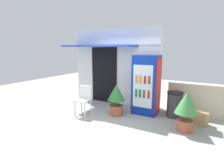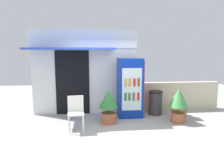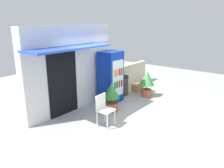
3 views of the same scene
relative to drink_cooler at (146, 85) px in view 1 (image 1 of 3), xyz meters
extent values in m
plane|color=#A3A39E|center=(-0.78, -1.15, -0.95)|extent=(16.00, 16.00, 0.00)
cube|color=silver|center=(-1.45, 0.59, 0.46)|extent=(3.48, 0.28, 2.81)
cube|color=white|center=(-1.45, 0.41, 1.57)|extent=(3.48, 0.08, 0.60)
cube|color=blue|center=(-1.87, 0.02, 1.24)|extent=(2.74, 0.86, 0.06)
cube|color=black|center=(-1.87, 0.43, 0.12)|extent=(1.11, 0.03, 2.14)
cube|color=#0C2D9E|center=(-0.01, 0.01, 0.00)|extent=(0.77, 0.67, 1.89)
cube|color=silver|center=(-0.01, -0.34, 0.00)|extent=(0.61, 0.02, 1.32)
cube|color=red|center=(0.39, 0.01, 0.00)|extent=(0.02, 0.60, 1.70)
cylinder|color=#196B2D|center=(-0.21, -0.35, -0.22)|extent=(0.06, 0.06, 0.24)
cylinder|color=#196B2D|center=(-0.08, -0.35, -0.22)|extent=(0.06, 0.06, 0.24)
cylinder|color=brown|center=(0.05, -0.35, -0.22)|extent=(0.06, 0.06, 0.24)
cylinder|color=red|center=(0.20, -0.35, -0.22)|extent=(0.06, 0.06, 0.24)
cylinder|color=orange|center=(-0.21, -0.35, 0.22)|extent=(0.06, 0.06, 0.24)
cylinder|color=orange|center=(-0.08, -0.35, 0.22)|extent=(0.06, 0.06, 0.24)
cylinder|color=red|center=(0.07, -0.35, 0.22)|extent=(0.06, 0.06, 0.24)
cylinder|color=brown|center=(0.20, -0.35, 0.22)|extent=(0.06, 0.06, 0.24)
cylinder|color=white|center=(-1.85, -1.36, -0.72)|extent=(0.04, 0.04, 0.46)
cylinder|color=white|center=(-1.48, -1.33, -0.72)|extent=(0.04, 0.04, 0.46)
cylinder|color=white|center=(-1.87, -1.00, -0.72)|extent=(0.04, 0.04, 0.46)
cylinder|color=white|center=(-1.50, -0.97, -0.72)|extent=(0.04, 0.04, 0.46)
cube|color=white|center=(-1.68, -1.16, -0.47)|extent=(0.45, 0.44, 0.04)
cube|color=white|center=(-1.69, -0.98, -0.24)|extent=(0.43, 0.07, 0.42)
cylinder|color=#AD5B3D|center=(-0.76, -0.63, -0.79)|extent=(0.44, 0.44, 0.31)
cylinder|color=brown|center=(-0.76, -0.63, -0.55)|extent=(0.05, 0.05, 0.17)
cone|color=#2D7533|center=(-0.76, -0.63, -0.21)|extent=(0.55, 0.55, 0.51)
cylinder|color=#AD5B3D|center=(1.32, -0.78, -0.80)|extent=(0.40, 0.40, 0.29)
cylinder|color=brown|center=(1.32, -0.78, -0.56)|extent=(0.05, 0.05, 0.18)
cone|color=#47994C|center=(1.32, -0.78, -0.19)|extent=(0.58, 0.58, 0.56)
cylinder|color=#38383D|center=(0.89, 0.09, -0.58)|extent=(0.45, 0.45, 0.73)
cylinder|color=black|center=(0.89, 0.09, -0.18)|extent=(0.47, 0.47, 0.06)
cube|color=beige|center=(1.98, 0.60, -0.44)|extent=(2.78, 0.20, 1.01)
cube|color=tan|center=(1.61, -0.16, -0.78)|extent=(0.47, 0.40, 0.33)
camera|label=1|loc=(1.77, -5.41, 1.12)|focal=28.40mm
camera|label=2|loc=(-1.29, -6.64, 1.16)|focal=33.87mm
camera|label=3|loc=(-6.19, -4.97, 2.03)|focal=35.70mm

